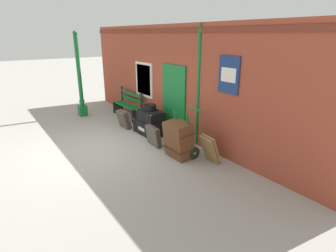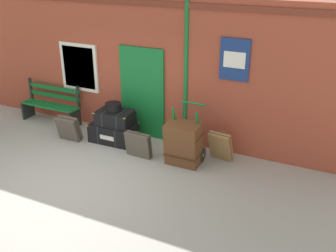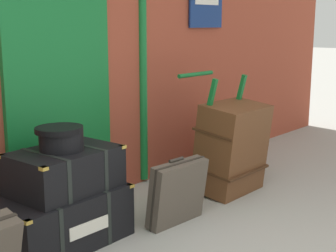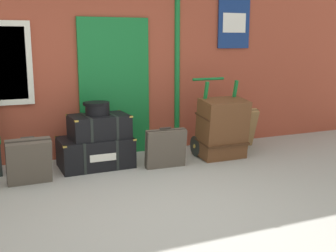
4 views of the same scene
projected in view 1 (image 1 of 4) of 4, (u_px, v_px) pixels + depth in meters
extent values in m
plane|color=#A3A099|center=(96.00, 150.00, 7.28)|extent=(60.00, 60.00, 0.00)
cube|color=#9E422D|center=(175.00, 81.00, 8.18)|extent=(10.40, 0.30, 3.20)
cube|color=maroon|center=(170.00, 30.00, 7.64)|extent=(10.40, 0.03, 0.12)
cube|color=#146B2D|center=(174.00, 101.00, 8.11)|extent=(1.10, 0.05, 2.10)
cube|color=#0C401B|center=(173.00, 101.00, 8.11)|extent=(0.06, 0.02, 2.10)
cube|color=silver|center=(144.00, 80.00, 9.31)|extent=(1.04, 0.06, 1.16)
cube|color=silver|center=(144.00, 80.00, 9.30)|extent=(0.88, 0.02, 1.00)
cylinder|color=#146B2D|center=(198.00, 88.00, 7.12)|extent=(0.09, 0.09, 3.14)
cube|color=navy|center=(229.00, 75.00, 6.16)|extent=(0.60, 0.02, 0.84)
cube|color=white|center=(228.00, 75.00, 6.16)|extent=(0.44, 0.01, 0.32)
cube|color=#146B2D|center=(83.00, 110.00, 10.29)|extent=(0.28, 0.28, 0.40)
cylinder|color=#146B2D|center=(79.00, 71.00, 9.83)|extent=(0.14, 0.14, 2.51)
cylinder|color=#146B2D|center=(82.00, 101.00, 10.18)|extent=(0.19, 0.19, 0.08)
sphere|color=#146B2D|center=(75.00, 33.00, 9.41)|extent=(0.16, 0.16, 0.16)
cube|color=#146B2D|center=(123.00, 106.00, 9.99)|extent=(1.60, 0.09, 0.04)
cube|color=#146B2D|center=(127.00, 105.00, 10.06)|extent=(1.60, 0.09, 0.04)
cube|color=#146B2D|center=(130.00, 104.00, 10.14)|extent=(1.60, 0.09, 0.04)
cube|color=#146B2D|center=(131.00, 99.00, 10.11)|extent=(1.60, 0.05, 0.10)
cube|color=#146B2D|center=(131.00, 94.00, 10.04)|extent=(1.60, 0.05, 0.10)
cube|color=black|center=(118.00, 107.00, 10.73)|extent=(0.06, 0.40, 0.45)
cube|color=black|center=(122.00, 93.00, 10.67)|extent=(0.06, 0.06, 0.56)
cube|color=black|center=(137.00, 116.00, 9.54)|extent=(0.06, 0.40, 0.45)
cube|color=black|center=(141.00, 101.00, 9.49)|extent=(0.06, 0.06, 0.56)
cube|color=black|center=(150.00, 127.00, 8.44)|extent=(1.01, 0.66, 0.42)
cube|color=black|center=(146.00, 125.00, 8.61)|extent=(0.05, 0.65, 0.43)
cube|color=black|center=(154.00, 129.00, 8.27)|extent=(0.05, 0.65, 0.43)
cube|color=#B79338|center=(134.00, 119.00, 8.57)|extent=(0.05, 0.05, 0.02)
cube|color=#B79338|center=(150.00, 127.00, 7.84)|extent=(0.05, 0.05, 0.02)
cube|color=#B79338|center=(150.00, 116.00, 8.91)|extent=(0.05, 0.05, 0.02)
cube|color=#B79338|center=(167.00, 123.00, 8.18)|extent=(0.05, 0.05, 0.02)
cube|color=silver|center=(141.00, 129.00, 8.24)|extent=(0.36, 0.01, 0.10)
cube|color=black|center=(151.00, 116.00, 8.27)|extent=(0.83, 0.58, 0.32)
cube|color=black|center=(148.00, 115.00, 8.40)|extent=(0.06, 0.55, 0.33)
cube|color=black|center=(154.00, 117.00, 8.13)|extent=(0.06, 0.55, 0.33)
cube|color=#B79338|center=(137.00, 110.00, 8.36)|extent=(0.05, 0.05, 0.02)
cube|color=#B79338|center=(151.00, 115.00, 7.79)|extent=(0.05, 0.05, 0.02)
cube|color=#B79338|center=(151.00, 107.00, 8.65)|extent=(0.05, 0.05, 0.02)
cube|color=#B79338|center=(165.00, 112.00, 8.08)|extent=(0.05, 0.05, 0.02)
cylinder|color=black|center=(151.00, 108.00, 8.20)|extent=(0.34, 0.34, 0.18)
cylinder|color=black|center=(150.00, 105.00, 8.20)|extent=(0.35, 0.35, 0.04)
cube|color=black|center=(178.00, 156.00, 6.86)|extent=(0.56, 0.28, 0.03)
cube|color=#146B2D|center=(178.00, 131.00, 6.98)|extent=(0.04, 0.33, 1.17)
cube|color=#146B2D|center=(191.00, 136.00, 6.59)|extent=(0.04, 0.33, 1.17)
cylinder|color=#146B2D|center=(194.00, 109.00, 6.76)|extent=(0.54, 0.04, 0.04)
cylinder|color=black|center=(178.00, 145.00, 7.21)|extent=(0.04, 0.32, 0.32)
cylinder|color=#B79338|center=(178.00, 145.00, 7.21)|extent=(0.07, 0.06, 0.06)
cylinder|color=black|center=(194.00, 153.00, 6.71)|extent=(0.04, 0.32, 0.32)
cylinder|color=#B79338|center=(194.00, 153.00, 6.71)|extent=(0.07, 0.06, 0.06)
cube|color=brown|center=(179.00, 140.00, 6.73)|extent=(0.68, 0.53, 0.92)
cube|color=#432715|center=(178.00, 147.00, 6.79)|extent=(0.70, 0.46, 0.07)
cube|color=#432715|center=(179.00, 132.00, 6.67)|extent=(0.70, 0.46, 0.07)
cube|color=#51473D|center=(124.00, 119.00, 8.90)|extent=(0.54, 0.33, 0.59)
cylinder|color=#302A24|center=(124.00, 110.00, 8.82)|extent=(0.16, 0.03, 0.03)
cube|color=#2C2721|center=(124.00, 119.00, 8.90)|extent=(0.55, 0.18, 0.57)
cube|color=olive|center=(210.00, 149.00, 6.52)|extent=(0.50, 0.41, 0.66)
cylinder|color=brown|center=(212.00, 136.00, 6.44)|extent=(0.16, 0.05, 0.03)
cube|color=brown|center=(210.00, 149.00, 6.52)|extent=(0.50, 0.31, 0.63)
cube|color=#51473D|center=(154.00, 136.00, 7.48)|extent=(0.58, 0.24, 0.55)
cylinder|color=#302A24|center=(154.00, 126.00, 7.40)|extent=(0.16, 0.04, 0.03)
cube|color=#2C2721|center=(154.00, 136.00, 7.48)|extent=(0.58, 0.13, 0.55)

